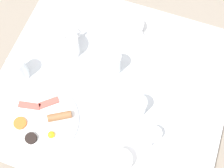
% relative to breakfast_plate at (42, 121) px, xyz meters
% --- Properties ---
extents(ground_plane, '(8.00, 8.00, 0.00)m').
position_rel_breakfast_plate_xyz_m(ground_plane, '(-0.24, 0.21, -0.78)').
color(ground_plane, gray).
extents(table, '(0.86, 0.94, 0.77)m').
position_rel_breakfast_plate_xyz_m(table, '(-0.24, 0.21, -0.10)').
color(table, silver).
rests_on(table, ground_plane).
extents(breakfast_plate, '(0.30, 0.30, 0.04)m').
position_rel_breakfast_plate_xyz_m(breakfast_plate, '(0.00, 0.00, 0.00)').
color(breakfast_plate, white).
rests_on(breakfast_plate, table).
extents(teapot_near, '(0.20, 0.12, 0.12)m').
position_rel_breakfast_plate_xyz_m(teapot_near, '(-0.33, -0.03, 0.04)').
color(teapot_near, white).
rests_on(teapot_near, table).
extents(teacup_with_saucer_left, '(0.15, 0.15, 0.06)m').
position_rel_breakfast_plate_xyz_m(teacup_with_saucer_left, '(0.05, 0.34, 0.02)').
color(teacup_with_saucer_left, white).
rests_on(teacup_with_saucer_left, table).
extents(teacup_with_saucer_right, '(0.15, 0.15, 0.06)m').
position_rel_breakfast_plate_xyz_m(teacup_with_saucer_right, '(-0.53, 0.21, 0.02)').
color(teacup_with_saucer_right, white).
rests_on(teacup_with_saucer_right, table).
extents(water_glass_tall, '(0.07, 0.07, 0.10)m').
position_rel_breakfast_plate_xyz_m(water_glass_tall, '(-0.17, 0.34, 0.04)').
color(water_glass_tall, white).
rests_on(water_glass_tall, table).
extents(water_glass_short, '(0.07, 0.07, 0.12)m').
position_rel_breakfast_plate_xyz_m(water_glass_short, '(-0.16, -0.17, 0.05)').
color(water_glass_short, white).
rests_on(water_glass_short, table).
extents(wine_glass_spare, '(0.07, 0.07, 0.12)m').
position_rel_breakfast_plate_xyz_m(wine_glass_spare, '(-0.31, 0.19, 0.05)').
color(wine_glass_spare, white).
rests_on(wine_glass_spare, table).
extents(creamer_jug, '(0.08, 0.06, 0.05)m').
position_rel_breakfast_plate_xyz_m(creamer_jug, '(-0.09, 0.43, 0.02)').
color(creamer_jug, white).
rests_on(creamer_jug, table).
extents(napkin_folded, '(0.09, 0.13, 0.01)m').
position_rel_breakfast_plate_xyz_m(napkin_folded, '(-0.44, 0.38, -0.00)').
color(napkin_folded, white).
rests_on(napkin_folded, table).
extents(knife_by_plate, '(0.17, 0.17, 0.00)m').
position_rel_breakfast_plate_xyz_m(knife_by_plate, '(-0.23, 0.54, -0.01)').
color(knife_by_plate, silver).
rests_on(knife_by_plate, table).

